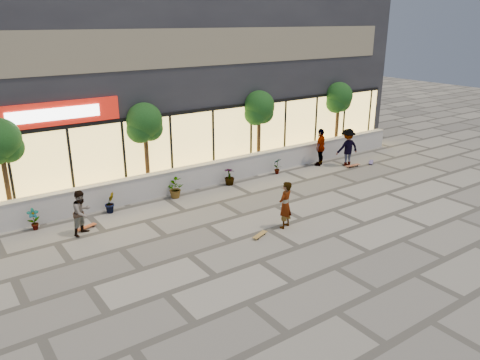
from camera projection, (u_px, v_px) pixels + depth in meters
ground at (334, 235)px, 16.41m from camera, size 80.00×80.00×0.00m
planter_wall at (225, 170)px, 21.66m from camera, size 22.00×0.42×1.04m
retail_building at (167, 77)px, 24.69m from camera, size 24.00×9.17×8.50m
shrub_a at (34, 219)px, 16.66m from camera, size 0.43×0.29×0.81m
shrub_b at (110, 203)px, 18.18m from camera, size 0.57×0.57×0.81m
shrub_c at (174, 188)px, 19.70m from camera, size 0.68×0.77×0.81m
shrub_d at (229, 176)px, 21.22m from camera, size 0.64×0.64×0.81m
shrub_e at (277, 166)px, 22.73m from camera, size 0.46×0.35×0.81m
tree_west at (0, 144)px, 16.52m from camera, size 1.60×1.50×3.92m
tree_midwest at (145, 125)px, 19.50m from camera, size 1.60×1.50×3.92m
tree_mideast at (259, 110)px, 22.75m from camera, size 1.60×1.50×3.92m
tree_east at (339, 99)px, 25.73m from camera, size 1.60×1.50×3.92m
skater_center at (285, 205)px, 16.73m from camera, size 0.74×0.62×1.75m
skater_left at (82, 212)px, 16.23m from camera, size 0.99×0.94×1.61m
skater_right_near at (320, 147)px, 23.90m from camera, size 1.22×0.96×1.93m
skater_right_far at (347, 147)px, 23.85m from camera, size 1.36×0.93×1.93m
skateboard_center at (260, 235)px, 16.24m from camera, size 0.75×0.44×0.09m
skateboard_left at (86, 227)px, 16.83m from camera, size 0.80×0.41×0.09m
skateboard_right_near at (353, 165)px, 23.88m from camera, size 0.87×0.27×0.10m
skateboard_right_far at (371, 162)px, 24.47m from camera, size 0.72×0.58×0.09m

